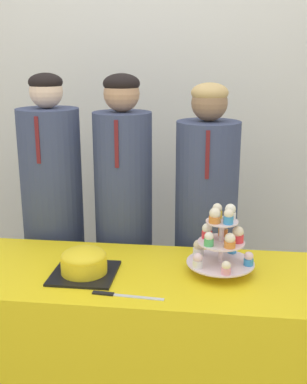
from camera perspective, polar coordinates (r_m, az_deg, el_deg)
wall_back at (r=3.07m, az=0.18°, el=10.74°), size 9.00×0.06×2.70m
table at (r=2.20m, az=-4.00°, el=-18.46°), size 1.76×0.59×0.77m
round_cake at (r=1.97m, az=-8.25°, el=-8.21°), size 0.26×0.26×0.11m
cake_knife at (r=1.82m, az=-4.50°, el=-12.07°), size 0.27×0.04×0.01m
cupcake_stand at (r=1.96m, az=7.98°, el=-5.71°), size 0.28×0.28×0.29m
student_0 at (r=2.57m, az=-11.65°, el=-4.88°), size 0.31×0.31×1.55m
student_1 at (r=2.48m, az=-3.50°, el=-5.17°), size 0.29×0.29×1.54m
student_2 at (r=2.45m, az=6.12°, el=-6.15°), size 0.31×0.31×1.51m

